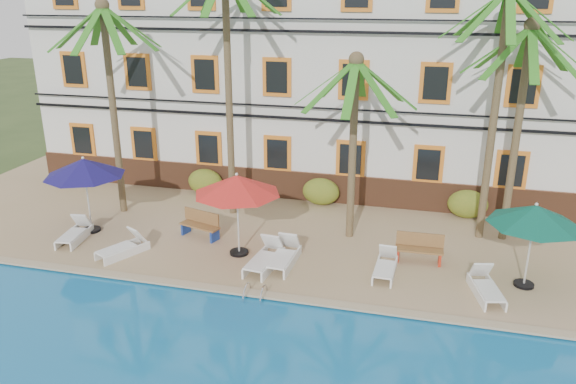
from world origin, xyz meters
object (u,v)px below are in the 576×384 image
(bench_left, at_px, (201,224))
(pool_ladder, at_px, (255,296))
(umbrella_green, at_px, (535,215))
(bench_right, at_px, (419,248))
(palm_c, at_px, (354,121))
(lounger_a, at_px, (75,233))
(umbrella_red, at_px, (237,185))
(lounger_d, at_px, (284,256))
(lounger_c, at_px, (265,258))
(umbrella_blue, at_px, (84,168))
(lounger_b, at_px, (123,247))
(lounger_f, at_px, (486,287))
(palm_b, at_px, (228,62))
(lounger_e, at_px, (385,266))
(palm_a, at_px, (110,81))
(palm_d, at_px, (498,83))
(palm_e, at_px, (521,103))

(bench_left, xyz_separation_m, pool_ladder, (3.07, -3.47, -0.47))
(umbrella_green, xyz_separation_m, bench_right, (-3.07, 0.87, -1.77))
(umbrella_green, bearing_deg, pool_ladder, -161.21)
(palm_c, height_order, pool_ladder, palm_c)
(umbrella_green, xyz_separation_m, lounger_a, (-14.69, -0.46, -1.97))
(umbrella_red, bearing_deg, lounger_d, -13.00)
(lounger_c, bearing_deg, umbrella_blue, 170.82)
(lounger_b, height_order, lounger_f, lounger_f)
(palm_c, height_order, bench_right, palm_c)
(umbrella_green, relative_size, lounger_b, 1.45)
(pool_ladder, bearing_deg, umbrella_blue, 157.62)
(palm_b, height_order, bench_left, palm_b)
(lounger_d, height_order, lounger_f, lounger_d)
(lounger_e, xyz_separation_m, lounger_f, (2.88, -0.59, 0.01))
(lounger_c, bearing_deg, pool_ladder, -81.99)
(umbrella_blue, bearing_deg, umbrella_green, -1.49)
(lounger_a, bearing_deg, palm_b, 40.66)
(palm_b, xyz_separation_m, umbrella_blue, (-4.33, -2.98, -3.38))
(palm_a, relative_size, bench_right, 5.27)
(palm_a, xyz_separation_m, umbrella_red, (5.66, -2.50, -2.69))
(palm_c, distance_m, lounger_c, 5.37)
(palm_d, xyz_separation_m, lounger_c, (-6.67, -4.06, -5.11))
(lounger_c, bearing_deg, palm_e, 28.95)
(palm_b, relative_size, lounger_b, 5.07)
(lounger_e, bearing_deg, lounger_b, -174.68)
(lounger_a, distance_m, lounger_e, 10.66)
(palm_a, xyz_separation_m, palm_e, (14.20, 0.95, -0.31))
(palm_b, relative_size, pool_ladder, 12.32)
(palm_b, xyz_separation_m, lounger_c, (2.52, -4.08, -5.48))
(lounger_d, relative_size, pool_ladder, 2.58)
(bench_right, bearing_deg, bench_left, 179.56)
(umbrella_blue, bearing_deg, palm_a, 87.22)
(lounger_a, xyz_separation_m, lounger_c, (6.95, -0.27, 0.03))
(palm_b, distance_m, palm_c, 5.13)
(palm_a, distance_m, lounger_e, 11.83)
(palm_a, bearing_deg, palm_d, 3.77)
(palm_e, xyz_separation_m, lounger_b, (-12.19, -4.45, -4.51))
(palm_b, bearing_deg, pool_ladder, -64.82)
(palm_c, xyz_separation_m, umbrella_green, (5.51, -2.27, -1.92))
(bench_left, bearing_deg, umbrella_red, -29.47)
(bench_left, bearing_deg, palm_e, 13.52)
(pool_ladder, bearing_deg, bench_left, 131.54)
(bench_left, xyz_separation_m, bench_right, (7.48, -0.06, 0.00))
(palm_a, bearing_deg, umbrella_green, -9.58)
(lounger_f, bearing_deg, pool_ladder, -165.11)
(palm_b, relative_size, palm_d, 1.08)
(umbrella_green, relative_size, pool_ladder, 3.52)
(lounger_c, height_order, lounger_e, lounger_c)
(palm_a, bearing_deg, umbrella_blue, -92.78)
(lounger_a, xyz_separation_m, lounger_d, (7.49, 0.03, 0.03))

